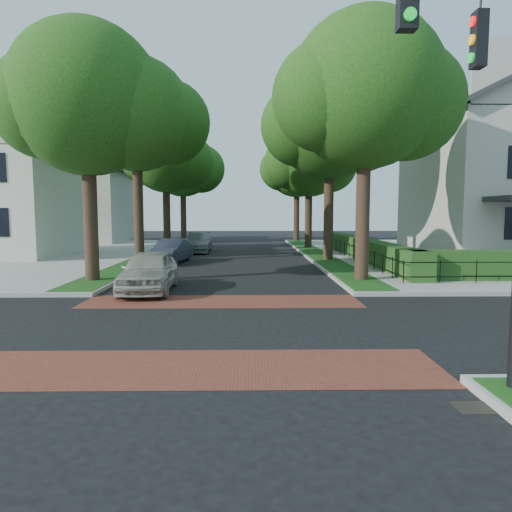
# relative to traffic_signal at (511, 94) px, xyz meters

# --- Properties ---
(ground) EXTENTS (120.00, 120.00, 0.00)m
(ground) POSITION_rel_traffic_signal_xyz_m (-4.89, 4.41, -4.71)
(ground) COLOR black
(ground) RESTS_ON ground
(crosswalk_far) EXTENTS (9.00, 2.20, 0.01)m
(crosswalk_far) POSITION_rel_traffic_signal_xyz_m (-4.89, 7.61, -4.70)
(crosswalk_far) COLOR maroon
(crosswalk_far) RESTS_ON ground
(crosswalk_near) EXTENTS (9.00, 2.20, 0.01)m
(crosswalk_near) POSITION_rel_traffic_signal_xyz_m (-4.89, 1.21, -4.70)
(crosswalk_near) COLOR maroon
(crosswalk_near) RESTS_ON ground
(storm_drain) EXTENTS (0.65, 0.45, 0.01)m
(storm_drain) POSITION_rel_traffic_signal_xyz_m (-0.59, -0.59, -4.70)
(storm_drain) COLOR black
(storm_drain) RESTS_ON ground
(grass_strip_ne) EXTENTS (1.60, 29.80, 0.02)m
(grass_strip_ne) POSITION_rel_traffic_signal_xyz_m (0.51, 23.51, -4.55)
(grass_strip_ne) COLOR #194012
(grass_strip_ne) RESTS_ON sidewalk_ne
(grass_strip_nw) EXTENTS (1.60, 29.80, 0.02)m
(grass_strip_nw) POSITION_rel_traffic_signal_xyz_m (-10.29, 23.51, -4.55)
(grass_strip_nw) COLOR #194012
(grass_strip_nw) RESTS_ON sidewalk_nw
(tree_right_near) EXTENTS (7.75, 6.67, 10.66)m
(tree_right_near) POSITION_rel_traffic_signal_xyz_m (0.72, 11.65, 2.92)
(tree_right_near) COLOR black
(tree_right_near) RESTS_ON sidewalk_ne
(tree_right_mid) EXTENTS (8.25, 7.09, 11.22)m
(tree_right_mid) POSITION_rel_traffic_signal_xyz_m (0.72, 19.66, 3.28)
(tree_right_mid) COLOR black
(tree_right_mid) RESTS_ON sidewalk_ne
(tree_right_far) EXTENTS (7.25, 6.23, 9.74)m
(tree_right_far) POSITION_rel_traffic_signal_xyz_m (0.71, 28.64, 2.20)
(tree_right_far) COLOR black
(tree_right_far) RESTS_ON sidewalk_ne
(tree_right_back) EXTENTS (7.50, 6.45, 10.20)m
(tree_right_back) POSITION_rel_traffic_signal_xyz_m (0.72, 37.64, 2.56)
(tree_right_back) COLOR black
(tree_right_back) RESTS_ON sidewalk_ne
(tree_left_near) EXTENTS (7.50, 6.45, 10.20)m
(tree_left_near) POSITION_rel_traffic_signal_xyz_m (-10.28, 11.64, 2.56)
(tree_left_near) COLOR black
(tree_left_near) RESTS_ON sidewalk_nw
(tree_left_mid) EXTENTS (8.00, 6.88, 11.48)m
(tree_left_mid) POSITION_rel_traffic_signal_xyz_m (-10.28, 19.66, 3.64)
(tree_left_mid) COLOR black
(tree_left_mid) RESTS_ON sidewalk_nw
(tree_left_far) EXTENTS (7.00, 6.02, 9.86)m
(tree_left_far) POSITION_rel_traffic_signal_xyz_m (-10.29, 28.63, 2.41)
(tree_left_far) COLOR black
(tree_left_far) RESTS_ON sidewalk_nw
(tree_left_back) EXTENTS (7.75, 6.66, 10.44)m
(tree_left_back) POSITION_rel_traffic_signal_xyz_m (-10.28, 37.65, 2.70)
(tree_left_back) COLOR black
(tree_left_back) RESTS_ON sidewalk_nw
(hedge_main_road) EXTENTS (1.00, 18.00, 1.20)m
(hedge_main_road) POSITION_rel_traffic_signal_xyz_m (2.81, 19.41, -3.96)
(hedge_main_road) COLOR #194317
(hedge_main_road) RESTS_ON sidewalk_ne
(fence_main_road) EXTENTS (0.06, 18.00, 0.90)m
(fence_main_road) POSITION_rel_traffic_signal_xyz_m (2.01, 19.41, -4.11)
(fence_main_road) COLOR black
(fence_main_road) RESTS_ON sidewalk_ne
(house_left_far) EXTENTS (10.00, 9.00, 10.14)m
(house_left_far) POSITION_rel_traffic_signal_xyz_m (-20.38, 36.41, 0.33)
(house_left_far) COLOR #B8B2A5
(house_left_far) RESTS_ON sidewalk_nw
(traffic_signal) EXTENTS (2.17, 2.00, 8.00)m
(traffic_signal) POSITION_rel_traffic_signal_xyz_m (0.00, 0.00, 0.00)
(traffic_signal) COLOR black
(traffic_signal) RESTS_ON sidewalk_se
(parked_car_front) EXTENTS (1.97, 4.53, 1.52)m
(parked_car_front) POSITION_rel_traffic_signal_xyz_m (-7.69, 9.60, -3.95)
(parked_car_front) COLOR #AEAA9D
(parked_car_front) RESTS_ON ground
(parked_car_middle) EXTENTS (2.04, 4.30, 1.36)m
(parked_car_middle) POSITION_rel_traffic_signal_xyz_m (-8.49, 19.08, -4.03)
(parked_car_middle) COLOR #232834
(parked_car_middle) RESTS_ON ground
(parked_car_rear) EXTENTS (2.09, 4.97, 1.43)m
(parked_car_rear) POSITION_rel_traffic_signal_xyz_m (-7.84, 26.19, -3.99)
(parked_car_rear) COLOR gray
(parked_car_rear) RESTS_ON ground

